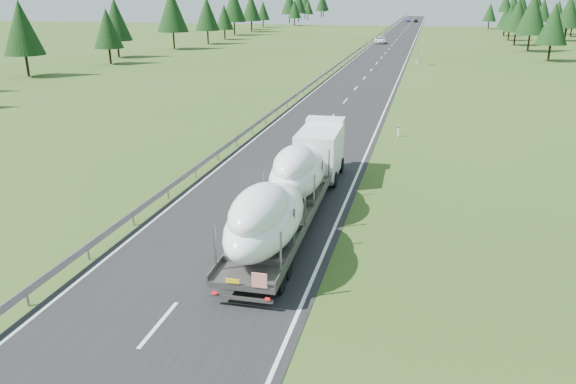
% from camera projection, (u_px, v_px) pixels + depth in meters
% --- Properties ---
extents(ground, '(400.00, 400.00, 0.00)m').
position_uv_depth(ground, '(159.00, 325.00, 19.75)').
color(ground, '#2E4818').
rests_on(ground, ground).
extents(road_surface, '(10.00, 400.00, 0.02)m').
position_uv_depth(road_surface, '(386.00, 52.00, 111.26)').
color(road_surface, black).
rests_on(road_surface, ground).
extents(guardrail, '(0.10, 400.00, 0.76)m').
position_uv_depth(guardrail, '(359.00, 49.00, 112.21)').
color(guardrail, slate).
rests_on(guardrail, ground).
extents(marker_posts, '(0.13, 350.08, 1.00)m').
position_uv_depth(marker_posts, '(424.00, 33.00, 159.95)').
color(marker_posts, silver).
rests_on(marker_posts, ground).
extents(highway_sign, '(0.08, 0.90, 2.60)m').
position_uv_depth(highway_sign, '(421.00, 54.00, 90.73)').
color(highway_sign, slate).
rests_on(highway_sign, ground).
extents(tree_line_left, '(13.74, 316.92, 12.63)m').
position_uv_depth(tree_line_left, '(209.00, 10.00, 137.03)').
color(tree_line_left, black).
rests_on(tree_line_left, ground).
extents(boat_truck, '(2.95, 18.70, 3.81)m').
position_uv_depth(boat_truck, '(291.00, 184.00, 27.76)').
color(boat_truck, white).
rests_on(boat_truck, ground).
extents(distant_van, '(3.09, 5.86, 1.57)m').
position_uv_depth(distant_van, '(380.00, 40.00, 131.17)').
color(distant_van, white).
rests_on(distant_van, ground).
extents(distant_car_dark, '(1.88, 4.01, 1.33)m').
position_uv_depth(distant_car_dark, '(416.00, 21.00, 229.07)').
color(distant_car_dark, black).
rests_on(distant_car_dark, ground).
extents(distant_car_blue, '(1.75, 4.78, 1.56)m').
position_uv_depth(distant_car_blue, '(408.00, 20.00, 235.67)').
color(distant_car_blue, '#1B2C4E').
rests_on(distant_car_blue, ground).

